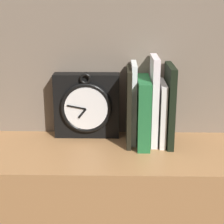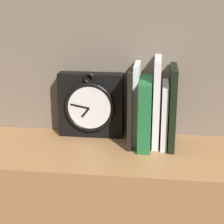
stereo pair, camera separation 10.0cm
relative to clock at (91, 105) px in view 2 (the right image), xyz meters
The scene contains 7 objects.
clock is the anchor object (origin of this frame).
book_slot0_black 0.13m from the clock, 17.95° to the right, with size 0.01×0.14×0.22m.
book_slot1_white 0.14m from the clock, 11.22° to the right, with size 0.01×0.11×0.23m.
book_slot2_green 0.17m from the clock, 16.66° to the right, with size 0.03×0.16×0.19m.
book_slot3_white 0.20m from the clock, 10.05° to the right, with size 0.02×0.13×0.25m.
book_slot4_white 0.22m from the clock, ahead, with size 0.02×0.13×0.18m.
book_slot5_black 0.24m from the clock, 10.18° to the right, with size 0.02×0.14×0.23m.
Camera 2 is at (0.12, -0.94, 1.26)m, focal length 60.00 mm.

